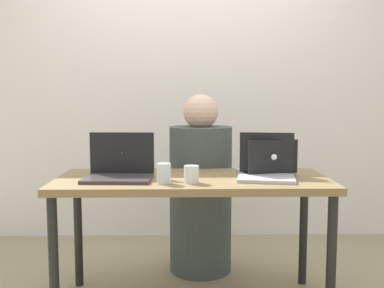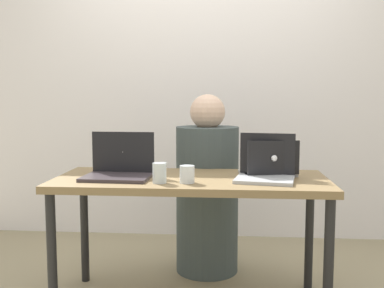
# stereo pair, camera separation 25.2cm
# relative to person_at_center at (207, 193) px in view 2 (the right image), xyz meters

# --- Properties ---
(back_wall) EXTENTS (4.50, 0.10, 2.38)m
(back_wall) POSITION_rel_person_at_center_xyz_m (-0.07, 0.81, 0.66)
(back_wall) COLOR white
(back_wall) RESTS_ON ground
(desk) EXTENTS (1.50, 0.63, 0.73)m
(desk) POSITION_rel_person_at_center_xyz_m (-0.07, -0.51, 0.12)
(desk) COLOR olive
(desk) RESTS_ON ground
(person_at_center) EXTENTS (0.45, 0.45, 1.19)m
(person_at_center) POSITION_rel_person_at_center_xyz_m (0.00, 0.00, 0.00)
(person_at_center) COLOR #414C4B
(person_at_center) RESTS_ON ground
(laptop_front_left) EXTENTS (0.37, 0.30, 0.25)m
(laptop_front_left) POSITION_rel_person_at_center_xyz_m (-0.46, -0.54, 0.25)
(laptop_front_left) COLOR #3C3338
(laptop_front_left) RESTS_ON desk
(laptop_back_right) EXTENTS (0.33, 0.27, 0.21)m
(laptop_back_right) POSITION_rel_person_at_center_xyz_m (0.37, -0.42, 0.25)
(laptop_back_right) COLOR #AFB2B8
(laptop_back_right) RESTS_ON desk
(laptop_front_right) EXTENTS (0.34, 0.31, 0.25)m
(laptop_front_right) POSITION_rel_person_at_center_xyz_m (0.34, -0.54, 0.25)
(laptop_front_right) COLOR #B5B9BC
(laptop_front_right) RESTS_ON desk
(water_glass_left) EXTENTS (0.07, 0.07, 0.11)m
(water_glass_left) POSITION_rel_person_at_center_xyz_m (-0.22, -0.68, 0.25)
(water_glass_left) COLOR silver
(water_glass_left) RESTS_ON desk
(water_glass_center) EXTENTS (0.08, 0.08, 0.09)m
(water_glass_center) POSITION_rel_person_at_center_xyz_m (-0.07, -0.67, 0.24)
(water_glass_center) COLOR white
(water_glass_center) RESTS_ON desk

